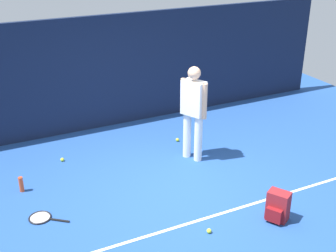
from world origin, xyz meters
name	(u,v)px	position (x,y,z in m)	size (l,w,h in m)	color
ground_plane	(179,194)	(0.00, 0.00, 0.00)	(12.00, 12.00, 0.00)	#234C93
back_fence	(111,72)	(0.00, 3.00, 1.14)	(10.00, 0.10, 2.28)	#141E38
court_line	(203,219)	(0.00, -0.73, 0.00)	(9.00, 0.05, 0.00)	white
tennis_player	(193,108)	(0.75, 0.95, 0.97)	(0.37, 0.48, 1.70)	white
tennis_racket	(42,218)	(-2.05, 0.30, 0.01)	(0.59, 0.52, 0.03)	black
backpack	(278,207)	(0.94, -1.18, 0.21)	(0.37, 0.37, 0.44)	maroon
tennis_ball_near_player	(209,231)	(-0.08, -1.03, 0.03)	(0.07, 0.07, 0.07)	#CCE033
tennis_ball_by_fence	(62,160)	(-1.38, 1.85, 0.03)	(0.07, 0.07, 0.07)	#CCE033
tennis_ball_far_left	(177,140)	(0.82, 1.66, 0.03)	(0.07, 0.07, 0.07)	#CCE033
water_bottle	(21,184)	(-2.19, 1.16, 0.13)	(0.07, 0.07, 0.25)	#D84C26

